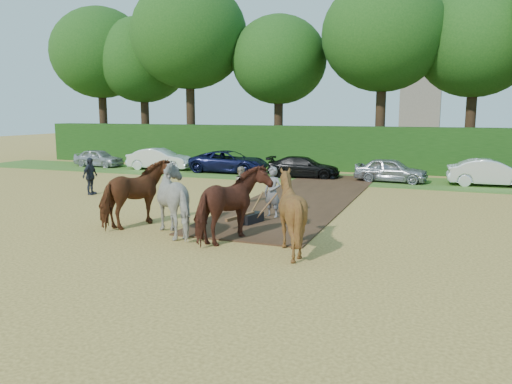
# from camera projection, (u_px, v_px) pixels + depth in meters

# --- Properties ---
(ground) EXTENTS (120.00, 120.00, 0.00)m
(ground) POSITION_uv_depth(u_px,v_px,m) (210.00, 227.00, 17.42)
(ground) COLOR gold
(ground) RESTS_ON ground
(earth_strip) EXTENTS (4.50, 17.00, 0.05)m
(earth_strip) POSITION_uv_depth(u_px,v_px,m) (305.00, 197.00, 23.34)
(earth_strip) COLOR #472D1C
(earth_strip) RESTS_ON ground
(grass_verge) EXTENTS (50.00, 5.00, 0.03)m
(grass_verge) POSITION_uv_depth(u_px,v_px,m) (312.00, 178.00, 30.32)
(grass_verge) COLOR #38601E
(grass_verge) RESTS_ON ground
(hedgerow) EXTENTS (46.00, 1.60, 3.00)m
(hedgerow) POSITION_uv_depth(u_px,v_px,m) (329.00, 148.00, 34.23)
(hedgerow) COLOR #14380F
(hedgerow) RESTS_ON ground
(spectator_near) EXTENTS (0.79, 0.93, 1.67)m
(spectator_near) POSITION_uv_depth(u_px,v_px,m) (242.00, 186.00, 21.50)
(spectator_near) COLOR #B3AD8D
(spectator_near) RESTS_ON ground
(spectator_far) EXTENTS (0.50, 1.08, 1.81)m
(spectator_far) POSITION_uv_depth(u_px,v_px,m) (90.00, 176.00, 24.16)
(spectator_far) COLOR #21242D
(spectator_far) RESTS_ON ground
(plough_team) EXTENTS (8.07, 5.74, 2.33)m
(plough_team) POSITION_uv_depth(u_px,v_px,m) (209.00, 202.00, 15.90)
(plough_team) COLOR #5F2A17
(plough_team) RESTS_ON ground
(parked_cars) EXTENTS (41.08, 3.29, 1.48)m
(parked_cars) POSITION_uv_depth(u_px,v_px,m) (359.00, 168.00, 29.45)
(parked_cars) COLOR #AFB0B6
(parked_cars) RESTS_ON ground
(treeline) EXTENTS (48.70, 10.60, 14.21)m
(treeline) POSITION_uv_depth(u_px,v_px,m) (318.00, 43.00, 36.57)
(treeline) COLOR #382616
(treeline) RESTS_ON ground
(church) EXTENTS (5.20, 5.20, 27.00)m
(church) POSITION_uv_depth(u_px,v_px,m) (424.00, 35.00, 64.50)
(church) COLOR slate
(church) RESTS_ON ground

